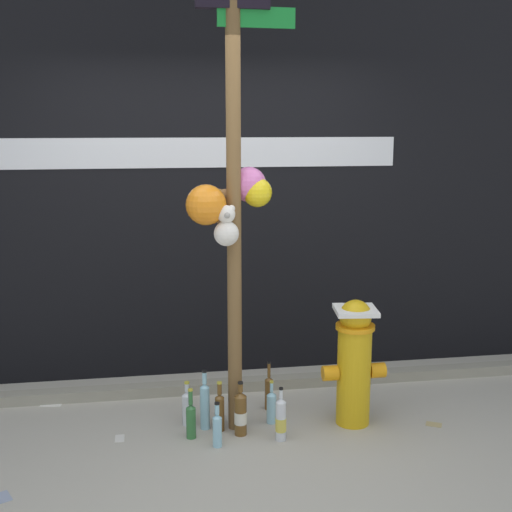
# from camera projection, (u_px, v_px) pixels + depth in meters

# --- Properties ---
(ground_plane) EXTENTS (14.00, 14.00, 0.00)m
(ground_plane) POSITION_uv_depth(u_px,v_px,m) (236.00, 467.00, 3.93)
(ground_plane) COLOR #ADA899
(building_wall) EXTENTS (10.00, 0.21, 3.63)m
(building_wall) POSITION_uv_depth(u_px,v_px,m) (207.00, 146.00, 5.17)
(building_wall) COLOR black
(building_wall) RESTS_ON ground_plane
(curb_strip) EXTENTS (8.00, 0.12, 0.08)m
(curb_strip) POSITION_uv_depth(u_px,v_px,m) (216.00, 386.00, 5.03)
(curb_strip) COLOR gray
(curb_strip) RESTS_ON ground_plane
(memorial_post) EXTENTS (0.68, 0.40, 3.01)m
(memorial_post) POSITION_uv_depth(u_px,v_px,m) (232.00, 168.00, 4.10)
(memorial_post) COLOR brown
(memorial_post) RESTS_ON ground_plane
(fire_hydrant) EXTENTS (0.43, 0.30, 0.86)m
(fire_hydrant) POSITION_uv_depth(u_px,v_px,m) (354.00, 360.00, 4.42)
(fire_hydrant) COLOR gold
(fire_hydrant) RESTS_ON ground_plane
(bottle_0) EXTENTS (0.07, 0.07, 0.31)m
(bottle_0) POSITION_uv_depth(u_px,v_px,m) (187.00, 407.00, 4.45)
(bottle_0) COLOR silver
(bottle_0) RESTS_ON ground_plane
(bottle_1) EXTENTS (0.06, 0.06, 0.41)m
(bottle_1) POSITION_uv_depth(u_px,v_px,m) (205.00, 404.00, 4.39)
(bottle_1) COLOR #93CCE0
(bottle_1) RESTS_ON ground_plane
(bottle_2) EXTENTS (0.08, 0.08, 0.42)m
(bottle_2) POSITION_uv_depth(u_px,v_px,m) (237.00, 397.00, 4.50)
(bottle_2) COLOR silver
(bottle_2) RESTS_ON ground_plane
(bottle_3) EXTENTS (0.06, 0.06, 0.35)m
(bottle_3) POSITION_uv_depth(u_px,v_px,m) (269.00, 391.00, 4.70)
(bottle_3) COLOR brown
(bottle_3) RESTS_ON ground_plane
(bottle_4) EXTENTS (0.06, 0.06, 0.33)m
(bottle_4) POSITION_uv_depth(u_px,v_px,m) (191.00, 419.00, 4.27)
(bottle_4) COLOR #337038
(bottle_4) RESTS_ON ground_plane
(bottle_5) EXTENTS (0.08, 0.08, 0.36)m
(bottle_5) POSITION_uv_depth(u_px,v_px,m) (241.00, 414.00, 4.31)
(bottle_5) COLOR brown
(bottle_5) RESTS_ON ground_plane
(bottle_6) EXTENTS (0.06, 0.06, 0.29)m
(bottle_6) POSITION_uv_depth(u_px,v_px,m) (217.00, 429.00, 4.16)
(bottle_6) COLOR #93CCE0
(bottle_6) RESTS_ON ground_plane
(bottle_7) EXTENTS (0.06, 0.06, 0.30)m
(bottle_7) POSITION_uv_depth(u_px,v_px,m) (271.00, 406.00, 4.49)
(bottle_7) COLOR #93CCE0
(bottle_7) RESTS_ON ground_plane
(bottle_8) EXTENTS (0.07, 0.07, 0.35)m
(bottle_8) POSITION_uv_depth(u_px,v_px,m) (281.00, 420.00, 4.24)
(bottle_8) COLOR silver
(bottle_8) RESTS_ON ground_plane
(bottle_9) EXTENTS (0.06, 0.06, 0.34)m
(bottle_9) POSITION_uv_depth(u_px,v_px,m) (220.00, 410.00, 4.37)
(bottle_9) COLOR brown
(bottle_9) RESTS_ON ground_plane
(litter_0) EXTENTS (0.12, 0.11, 0.01)m
(litter_0) POSITION_uv_depth(u_px,v_px,m) (434.00, 424.00, 4.48)
(litter_0) COLOR tan
(litter_0) RESTS_ON ground_plane
(litter_1) EXTENTS (0.12, 0.14, 0.01)m
(litter_1) POSITION_uv_depth(u_px,v_px,m) (2.00, 497.00, 3.61)
(litter_1) COLOR #8C99B2
(litter_1) RESTS_ON ground_plane
(litter_2) EXTENTS (0.06, 0.11, 0.01)m
(litter_2) POSITION_uv_depth(u_px,v_px,m) (120.00, 438.00, 4.28)
(litter_2) COLOR silver
(litter_2) RESTS_ON ground_plane
(litter_3) EXTENTS (0.15, 0.07, 0.01)m
(litter_3) POSITION_uv_depth(u_px,v_px,m) (51.00, 405.00, 4.78)
(litter_3) COLOR silver
(litter_3) RESTS_ON ground_plane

